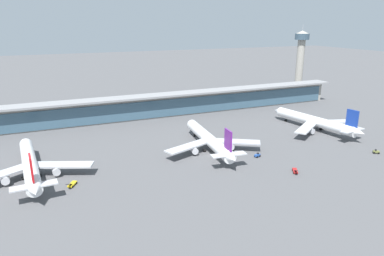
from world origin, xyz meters
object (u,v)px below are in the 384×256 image
(control_tower, at_px, (300,56))
(service_truck_under_wing_red, at_px, (295,171))
(service_truck_mid_apron_olive, at_px, (376,152))
(service_truck_by_tail_yellow, at_px, (72,184))
(airliner_left_stand, at_px, (30,165))
(airliner_right_stand, at_px, (316,122))
(service_truck_near_nose_blue, at_px, (257,155))
(airliner_centre_stand, at_px, (209,140))

(control_tower, bearing_deg, service_truck_under_wing_red, -129.69)
(service_truck_mid_apron_olive, xyz_separation_m, service_truck_by_tail_yellow, (-136.61, 21.26, -0.07))
(airliner_left_stand, bearing_deg, service_truck_under_wing_red, -21.21)
(service_truck_under_wing_red, xyz_separation_m, service_truck_by_tail_yellow, (-86.63, 23.76, 0.00))
(service_truck_mid_apron_olive, distance_m, service_truck_by_tail_yellow, 138.26)
(service_truck_under_wing_red, bearing_deg, airliner_left_stand, 158.79)
(airliner_left_stand, bearing_deg, service_truck_by_tail_yellow, -47.14)
(service_truck_by_tail_yellow, xyz_separation_m, control_tower, (201.84, 115.03, 30.95))
(airliner_left_stand, relative_size, airliner_right_stand, 1.00)
(airliner_left_stand, distance_m, service_truck_under_wing_red, 108.36)
(airliner_left_stand, bearing_deg, service_truck_mid_apron_olive, -13.66)
(airliner_left_stand, xyz_separation_m, service_truck_by_tail_yellow, (14.30, -15.41, -4.48))
(service_truck_under_wing_red, distance_m, service_truck_by_tail_yellow, 89.83)
(service_truck_near_nose_blue, relative_size, control_tower, 0.06)
(service_truck_under_wing_red, distance_m, control_tower, 183.01)
(airliner_right_stand, bearing_deg, control_tower, 55.42)
(service_truck_near_nose_blue, bearing_deg, service_truck_mid_apron_olive, -18.82)
(service_truck_under_wing_red, bearing_deg, airliner_centre_stand, 118.57)
(service_truck_under_wing_red, xyz_separation_m, control_tower, (115.20, 138.79, 30.95))
(service_truck_near_nose_blue, relative_size, service_truck_mid_apron_olive, 0.98)
(airliner_left_stand, bearing_deg, airliner_right_stand, 1.66)
(airliner_left_stand, relative_size, service_truck_under_wing_red, 9.68)
(airliner_centre_stand, xyz_separation_m, airliner_right_stand, (70.50, 5.03, 0.00))
(airliner_right_stand, height_order, service_truck_mid_apron_olive, airliner_right_stand)
(airliner_left_stand, bearing_deg, service_truck_near_nose_blue, -10.63)
(service_truck_near_nose_blue, bearing_deg, airliner_right_stand, 22.49)
(airliner_left_stand, relative_size, control_tower, 1.09)
(airliner_right_stand, bearing_deg, service_truck_by_tail_yellow, -171.74)
(airliner_centre_stand, distance_m, control_tower, 171.17)
(airliner_centre_stand, xyz_separation_m, service_truck_near_nose_blue, (16.34, -17.39, -4.41))
(airliner_centre_stand, bearing_deg, service_truck_under_wing_red, -61.43)
(airliner_centre_stand, height_order, service_truck_mid_apron_olive, airliner_centre_stand)
(service_truck_near_nose_blue, distance_m, service_truck_mid_apron_olive, 57.69)
(airliner_right_stand, height_order, control_tower, control_tower)
(service_truck_mid_apron_olive, bearing_deg, service_truck_near_nose_blue, 161.18)
(airliner_right_stand, bearing_deg, service_truck_under_wing_red, -138.69)
(airliner_left_stand, distance_m, airliner_centre_stand, 79.97)
(airliner_left_stand, relative_size, airliner_centre_stand, 1.00)
(service_truck_mid_apron_olive, bearing_deg, control_tower, 64.43)
(service_truck_near_nose_blue, height_order, service_truck_by_tail_yellow, service_truck_by_tail_yellow)
(service_truck_near_nose_blue, relative_size, service_truck_under_wing_red, 0.50)
(service_truck_by_tail_yellow, bearing_deg, service_truck_near_nose_blue, -1.85)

